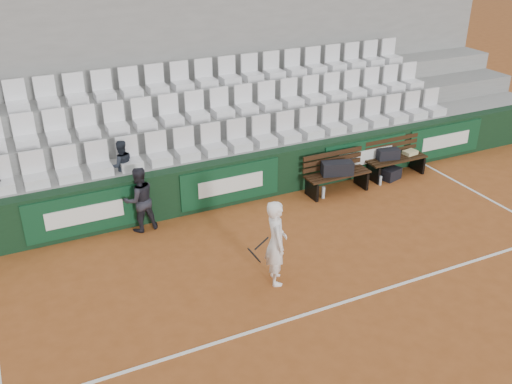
{
  "coord_description": "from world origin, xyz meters",
  "views": [
    {
      "loc": [
        -4.35,
        -6.07,
        5.68
      ],
      "look_at": [
        -0.3,
        2.4,
        1.0
      ],
      "focal_mm": 40.0,
      "sensor_mm": 36.0,
      "label": 1
    }
  ],
  "objects_px": {
    "tennis_player": "(276,243)",
    "water_bottle_near": "(323,192)",
    "bench_right": "(395,167)",
    "water_bottle_far": "(380,181)",
    "spectator_c": "(119,144)",
    "bench_left": "(337,183)",
    "ball_kid": "(139,199)",
    "sports_bag_left": "(337,168)",
    "sports_bag_right": "(388,154)",
    "sports_bag_ground": "(392,174)"
  },
  "relations": [
    {
      "from": "bench_left",
      "to": "spectator_c",
      "type": "distance_m",
      "value": 4.78
    },
    {
      "from": "bench_left",
      "to": "sports_bag_left",
      "type": "distance_m",
      "value": 0.38
    },
    {
      "from": "ball_kid",
      "to": "sports_bag_ground",
      "type": "bearing_deg",
      "value": 171.39
    },
    {
      "from": "bench_right",
      "to": "sports_bag_ground",
      "type": "bearing_deg",
      "value": -147.29
    },
    {
      "from": "bench_right",
      "to": "sports_bag_ground",
      "type": "distance_m",
      "value": 0.26
    },
    {
      "from": "water_bottle_near",
      "to": "water_bottle_far",
      "type": "distance_m",
      "value": 1.52
    },
    {
      "from": "sports_bag_ground",
      "to": "sports_bag_right",
      "type": "bearing_deg",
      "value": 95.09
    },
    {
      "from": "sports_bag_ground",
      "to": "ball_kid",
      "type": "xyz_separation_m",
      "value": [
        -5.89,
        0.24,
        0.53
      ]
    },
    {
      "from": "bench_right",
      "to": "spectator_c",
      "type": "height_order",
      "value": "spectator_c"
    },
    {
      "from": "ball_kid",
      "to": "spectator_c",
      "type": "height_order",
      "value": "spectator_c"
    },
    {
      "from": "bench_right",
      "to": "spectator_c",
      "type": "relative_size",
      "value": 1.43
    },
    {
      "from": "sports_bag_right",
      "to": "sports_bag_ground",
      "type": "xyz_separation_m",
      "value": [
        0.02,
        -0.18,
        -0.44
      ]
    },
    {
      "from": "bench_right",
      "to": "water_bottle_near",
      "type": "xyz_separation_m",
      "value": [
        -2.16,
        -0.27,
        -0.09
      ]
    },
    {
      "from": "bench_left",
      "to": "sports_bag_ground",
      "type": "bearing_deg",
      "value": 0.44
    },
    {
      "from": "bench_left",
      "to": "ball_kid",
      "type": "height_order",
      "value": "ball_kid"
    },
    {
      "from": "water_bottle_far",
      "to": "spectator_c",
      "type": "height_order",
      "value": "spectator_c"
    },
    {
      "from": "water_bottle_near",
      "to": "tennis_player",
      "type": "relative_size",
      "value": 0.18
    },
    {
      "from": "bench_left",
      "to": "sports_bag_ground",
      "type": "height_order",
      "value": "bench_left"
    },
    {
      "from": "sports_bag_ground",
      "to": "sports_bag_left",
      "type": "bearing_deg",
      "value": -178.43
    },
    {
      "from": "sports_bag_ground",
      "to": "water_bottle_near",
      "type": "relative_size",
      "value": 1.62
    },
    {
      "from": "sports_bag_left",
      "to": "water_bottle_near",
      "type": "height_order",
      "value": "sports_bag_left"
    },
    {
      "from": "water_bottle_near",
      "to": "ball_kid",
      "type": "xyz_separation_m",
      "value": [
        -3.94,
        0.38,
        0.52
      ]
    },
    {
      "from": "sports_bag_right",
      "to": "water_bottle_far",
      "type": "height_order",
      "value": "sports_bag_right"
    },
    {
      "from": "sports_bag_ground",
      "to": "water_bottle_near",
      "type": "xyz_separation_m",
      "value": [
        -1.95,
        -0.14,
        0.0
      ]
    },
    {
      "from": "bench_right",
      "to": "bench_left",
      "type": "bearing_deg",
      "value": -175.22
    },
    {
      "from": "water_bottle_far",
      "to": "ball_kid",
      "type": "height_order",
      "value": "ball_kid"
    },
    {
      "from": "sports_bag_right",
      "to": "spectator_c",
      "type": "xyz_separation_m",
      "value": [
        -5.97,
        0.87,
        0.96
      ]
    },
    {
      "from": "bench_right",
      "to": "water_bottle_near",
      "type": "distance_m",
      "value": 2.17
    },
    {
      "from": "bench_left",
      "to": "tennis_player",
      "type": "xyz_separation_m",
      "value": [
        -2.8,
        -2.43,
        0.53
      ]
    },
    {
      "from": "sports_bag_right",
      "to": "spectator_c",
      "type": "height_order",
      "value": "spectator_c"
    },
    {
      "from": "spectator_c",
      "to": "bench_left",
      "type": "bearing_deg",
      "value": 166.01
    },
    {
      "from": "sports_bag_ground",
      "to": "water_bottle_far",
      "type": "distance_m",
      "value": 0.45
    },
    {
      "from": "bench_left",
      "to": "sports_bag_left",
      "type": "height_order",
      "value": "sports_bag_left"
    },
    {
      "from": "bench_left",
      "to": "ball_kid",
      "type": "distance_m",
      "value": 4.4
    },
    {
      "from": "tennis_player",
      "to": "water_bottle_near",
      "type": "bearing_deg",
      "value": 44.17
    },
    {
      "from": "tennis_player",
      "to": "spectator_c",
      "type": "relative_size",
      "value": 1.44
    },
    {
      "from": "sports_bag_right",
      "to": "sports_bag_ground",
      "type": "height_order",
      "value": "sports_bag_right"
    },
    {
      "from": "ball_kid",
      "to": "spectator_c",
      "type": "xyz_separation_m",
      "value": [
        -0.1,
        0.8,
        0.87
      ]
    },
    {
      "from": "bench_right",
      "to": "water_bottle_near",
      "type": "bearing_deg",
      "value": -172.73
    },
    {
      "from": "bench_left",
      "to": "water_bottle_far",
      "type": "xyz_separation_m",
      "value": [
        1.09,
        -0.14,
        -0.11
      ]
    },
    {
      "from": "sports_bag_right",
      "to": "water_bottle_far",
      "type": "xyz_separation_m",
      "value": [
        -0.41,
        -0.33,
        -0.46
      ]
    },
    {
      "from": "bench_right",
      "to": "sports_bag_right",
      "type": "distance_m",
      "value": 0.41
    },
    {
      "from": "water_bottle_far",
      "to": "bench_left",
      "type": "bearing_deg",
      "value": 172.82
    },
    {
      "from": "bench_right",
      "to": "tennis_player",
      "type": "height_order",
      "value": "tennis_player"
    },
    {
      "from": "bench_left",
      "to": "water_bottle_near",
      "type": "height_order",
      "value": "bench_left"
    },
    {
      "from": "sports_bag_left",
      "to": "bench_right",
      "type": "bearing_deg",
      "value": 5.67
    },
    {
      "from": "bench_right",
      "to": "sports_bag_right",
      "type": "xyz_separation_m",
      "value": [
        -0.22,
        0.05,
        0.34
      ]
    },
    {
      "from": "sports_bag_left",
      "to": "water_bottle_near",
      "type": "distance_m",
      "value": 0.61
    },
    {
      "from": "sports_bag_right",
      "to": "sports_bag_ground",
      "type": "relative_size",
      "value": 1.17
    },
    {
      "from": "tennis_player",
      "to": "sports_bag_right",
      "type": "bearing_deg",
      "value": 31.35
    }
  ]
}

